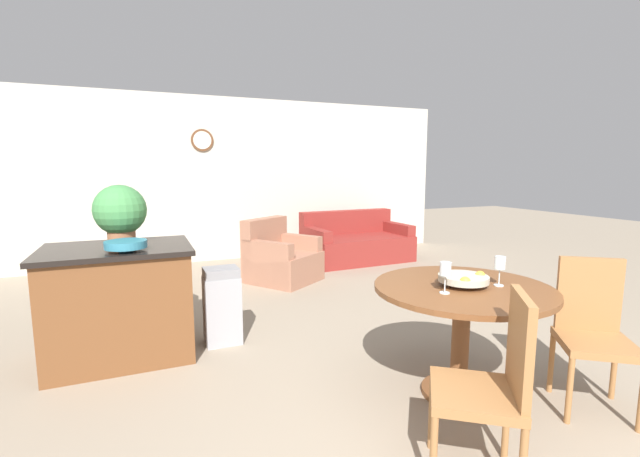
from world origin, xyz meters
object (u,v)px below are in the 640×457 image
(kitchen_island, at_px, (120,302))
(dining_chair_near_left, at_px, (492,380))
(trash_bin, at_px, (222,306))
(wine_glass_left, at_px, (445,270))
(dining_table, at_px, (462,311))
(armchair, at_px, (281,260))
(potted_plant, at_px, (120,212))
(dining_chair_near_right, at_px, (593,327))
(fruit_bowl, at_px, (463,279))
(couch, at_px, (356,244))
(wine_glass_right, at_px, (500,264))
(teal_bowl, at_px, (126,245))

(kitchen_island, bearing_deg, dining_chair_near_left, -53.01)
(trash_bin, bearing_deg, wine_glass_left, -55.51)
(dining_table, height_order, armchair, armchair)
(potted_plant, bearing_deg, dining_table, -39.82)
(dining_chair_near_right, relative_size, fruit_bowl, 2.95)
(fruit_bowl, xyz_separation_m, kitchen_island, (-2.14, 1.58, -0.36))
(kitchen_island, xyz_separation_m, couch, (3.51, 2.55, -0.18))
(wine_glass_right, distance_m, trash_bin, 2.31)
(fruit_bowl, height_order, kitchen_island, kitchen_island)
(wine_glass_left, distance_m, trash_bin, 2.04)
(wine_glass_left, height_order, trash_bin, wine_glass_left)
(dining_chair_near_right, xyz_separation_m, teal_bowl, (-2.77, 1.78, 0.44))
(wine_glass_left, xyz_separation_m, kitchen_island, (-1.92, 1.66, -0.46))
(kitchen_island, bearing_deg, fruit_bowl, -36.41)
(wine_glass_left, relative_size, armchair, 0.17)
(dining_table, height_order, dining_chair_near_right, dining_chair_near_right)
(trash_bin, xyz_separation_m, couch, (2.70, 2.61, -0.06))
(teal_bowl, relative_size, couch, 0.17)
(dining_table, xyz_separation_m, wine_glass_right, (0.22, -0.09, 0.32))
(wine_glass_left, height_order, potted_plant, potted_plant)
(fruit_bowl, distance_m, armchair, 3.40)
(wine_glass_right, xyz_separation_m, armchair, (-0.42, 3.44, -0.63))
(potted_plant, bearing_deg, armchair, 39.95)
(fruit_bowl, distance_m, trash_bin, 2.08)
(dining_chair_near_left, bearing_deg, wine_glass_left, 18.45)
(dining_table, distance_m, dining_chair_near_left, 0.82)
(couch, bearing_deg, potted_plant, -148.07)
(dining_chair_near_left, height_order, wine_glass_right, wine_glass_right)
(dining_chair_near_right, bearing_deg, trash_bin, -7.26)
(fruit_bowl, bearing_deg, dining_chair_near_left, -121.03)
(fruit_bowl, relative_size, trash_bin, 0.48)
(armchair, bearing_deg, dining_chair_near_left, -127.96)
(dining_table, relative_size, kitchen_island, 1.04)
(dining_chair_near_left, relative_size, teal_bowl, 3.17)
(dining_chair_near_left, distance_m, dining_chair_near_right, 1.16)
(potted_plant, xyz_separation_m, armchair, (1.90, 1.59, -0.90))
(kitchen_island, height_order, teal_bowl, teal_bowl)
(dining_chair_near_left, xyz_separation_m, teal_bowl, (-1.64, 2.06, 0.44))
(dining_chair_near_left, distance_m, couch, 5.16)
(fruit_bowl, bearing_deg, armchair, 93.40)
(dining_chair_near_left, relative_size, couch, 0.55)
(wine_glass_right, bearing_deg, wine_glass_left, 179.50)
(dining_chair_near_right, height_order, armchair, dining_chair_near_right)
(wine_glass_right, height_order, trash_bin, wine_glass_right)
(wine_glass_right, height_order, potted_plant, potted_plant)
(couch, distance_m, armchair, 1.76)
(dining_table, height_order, wine_glass_right, wine_glass_right)
(dining_chair_near_right, xyz_separation_m, wine_glass_left, (-0.93, 0.34, 0.39))
(fruit_bowl, height_order, wine_glass_right, wine_glass_right)
(wine_glass_left, distance_m, teal_bowl, 2.34)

